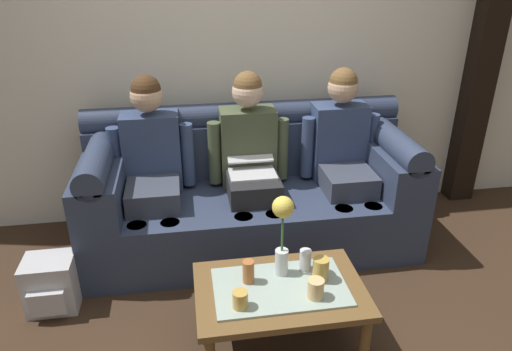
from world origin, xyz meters
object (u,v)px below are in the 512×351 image
flower_vase (283,227)px  person_left (152,163)px  cup_near_right (248,272)px  cup_far_left (316,289)px  coffee_table (280,295)px  cup_near_left (240,299)px  couch (250,194)px  person_right (343,151)px  person_middle (250,157)px  backpack_left (52,285)px  cup_far_right (321,269)px  cup_far_center (305,260)px

flower_vase → person_left: bearing=126.3°
cup_near_right → cup_far_left: bearing=-29.0°
cup_near_right → cup_far_left: (0.31, -0.17, -0.01)m
person_left → coffee_table: person_left is taller
cup_near_left → cup_near_right: cup_near_right is taller
flower_vase → couch: bearing=91.7°
couch → cup_near_right: bearing=-99.0°
cup_near_left → person_right: bearing=52.9°
person_right → cup_far_left: (-0.50, -1.14, -0.23)m
person_middle → person_right: 0.66m
coffee_table → cup_far_left: 0.22m
backpack_left → flower_vase: bearing=-16.5°
couch → cup_far_left: (0.15, -1.15, 0.05)m
person_left → cup_far_right: 1.36m
person_middle → coffee_table: (0.00, -1.03, -0.34)m
person_left → cup_far_center: size_ratio=10.22×
cup_near_left → cup_far_right: 0.46m
cup_near_left → person_middle: bearing=79.2°
cup_near_right → backpack_left: cup_near_right is taller
cup_near_right → cup_far_right: (0.37, -0.04, 0.00)m
person_middle → cup_near_left: bearing=-100.8°
cup_far_left → couch: bearing=97.7°
cup_far_center → cup_far_right: 0.11m
coffee_table → cup_far_right: cup_far_right is taller
couch → coffee_table: couch is taller
person_right → cup_near_right: person_right is taller
flower_vase → cup_near_left: 0.42m
person_left → coffee_table: bearing=-57.6°
flower_vase → cup_far_right: 0.30m
person_middle → cup_near_right: size_ratio=9.77×
couch → cup_far_right: bearing=-78.0°
flower_vase → coffee_table: bearing=-104.9°
person_left → person_right: (1.31, 0.00, 0.00)m
coffee_table → cup_near_right: (-0.15, 0.06, 0.12)m
flower_vase → cup_far_right: size_ratio=3.57×
cup_far_right → cup_near_right: bearing=173.6°
flower_vase → person_right: bearing=56.0°
cup_far_left → cup_far_right: cup_far_right is taller
couch → cup_near_left: 1.18m
person_left → cup_near_left: bearing=-69.4°
person_left → cup_far_left: (0.81, -1.14, -0.23)m
flower_vase → backpack_left: (-1.29, 0.38, -0.50)m
person_right → cup_near_left: bearing=-127.1°
person_middle → cup_near_left: 1.20m
couch → cup_near_left: couch is taller
coffee_table → flower_vase: (0.03, 0.10, 0.34)m
coffee_table → cup_far_center: cup_far_center is taller
person_middle → coffee_table: person_middle is taller
cup_far_center → cup_far_left: size_ratio=1.18×
coffee_table → person_middle: bearing=90.0°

